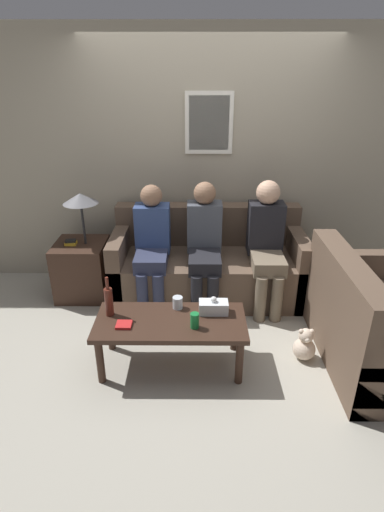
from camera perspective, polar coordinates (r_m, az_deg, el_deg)
name	(u,v)px	position (r m, az deg, el deg)	size (l,w,h in m)	color
ground_plane	(209,318)	(3.92, 2.41, -8.80)	(16.00, 16.00, 0.00)	#ADA899
wall_back	(208,162)	(4.30, 2.33, 13.23)	(9.00, 0.08, 2.60)	#9E937F
couch_main	(208,265)	(4.20, 2.28, -1.35)	(1.94, 0.85, 0.89)	brown
couch_side	(374,326)	(3.55, 24.53, -9.10)	(0.85, 1.34, 0.89)	brown
coffee_table	(171,326)	(3.16, -3.07, -10.02)	(1.17, 0.52, 0.43)	#382319
side_table_with_lamp	(83,265)	(4.30, -15.37, -1.19)	(0.52, 0.52, 1.11)	#382319
wine_bottle	(109,301)	(3.18, -11.79, -6.31)	(0.07, 0.07, 0.33)	#562319
drinking_glass	(178,303)	(3.24, -2.07, -6.67)	(0.08, 0.08, 0.10)	silver
book_stack	(124,325)	(3.10, -9.69, -9.65)	(0.12, 0.11, 0.02)	red
soda_can	(195,321)	(3.01, 0.38, -9.21)	(0.07, 0.07, 0.12)	#197A38
tissue_box	(213,307)	(3.19, 3.09, -7.26)	(0.23, 0.12, 0.15)	silver
person_left	(152,242)	(3.92, -5.74, 2.05)	(0.34, 0.60, 1.19)	#2D334C
person_middle	(204,241)	(3.91, 1.79, 2.20)	(0.34, 0.65, 1.21)	black
person_right	(267,240)	(3.93, 10.60, 2.22)	(0.34, 0.63, 1.24)	#756651
teddy_bear	(305,346)	(3.48, 15.78, -12.24)	(0.18, 0.18, 0.29)	beige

